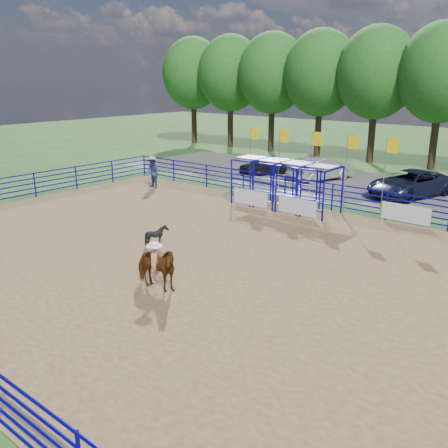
{
  "coord_description": "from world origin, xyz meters",
  "views": [
    {
      "loc": [
        12.13,
        -13.66,
        7.0
      ],
      "look_at": [
        -0.05,
        1.0,
        1.3
      ],
      "focal_mm": 40.0,
      "sensor_mm": 36.0,
      "label": 1
    }
  ],
  "objects": [
    {
      "name": "car_c",
      "position": [
        2.0,
        15.92,
        0.79
      ],
      "size": [
        4.2,
        6.14,
        1.56
      ],
      "primitive_type": "imported",
      "rotation": [
        0.0,
        0.0,
        -0.31
      ],
      "color": "#141734",
      "rests_on": "gravel_strip"
    },
    {
      "name": "calf",
      "position": [
        -2.92,
        -0.02,
        0.48
      ],
      "size": [
        1.03,
        0.97,
        0.91
      ],
      "primitive_type": "imported",
      "rotation": [
        0.0,
        0.0,
        1.91
      ],
      "color": "black",
      "rests_on": "arena_dirt"
    },
    {
      "name": "perimeter_fence",
      "position": [
        0.0,
        0.0,
        0.75
      ],
      "size": [
        30.1,
        20.1,
        1.5
      ],
      "color": "#0A0696",
      "rests_on": "ground"
    },
    {
      "name": "car_a",
      "position": [
        -8.74,
        16.18,
        0.68
      ],
      "size": [
        2.97,
        4.25,
        1.34
      ],
      "primitive_type": "imported",
      "rotation": [
        0.0,
        0.0,
        -0.39
      ],
      "color": "black",
      "rests_on": "gravel_strip"
    },
    {
      "name": "arena_dirt",
      "position": [
        0.0,
        0.0,
        0.01
      ],
      "size": [
        30.0,
        20.0,
        0.02
      ],
      "primitive_type": "cube",
      "color": "olive",
      "rests_on": "ground"
    },
    {
      "name": "gravel_strip",
      "position": [
        0.0,
        17.0,
        0.01
      ],
      "size": [
        40.0,
        10.0,
        0.01
      ],
      "primitive_type": "cube",
      "color": "slate",
      "rests_on": "ground"
    },
    {
      "name": "ground",
      "position": [
        0.0,
        0.0,
        0.0
      ],
      "size": [
        120.0,
        120.0,
        0.0
      ],
      "primitive_type": "plane",
      "color": "#355E25",
      "rests_on": "ground"
    },
    {
      "name": "horse_and_rider",
      "position": [
        0.38,
        -3.14,
        0.88
      ],
      "size": [
        1.96,
        1.05,
        2.29
      ],
      "color": "#613413",
      "rests_on": "arena_dirt"
    },
    {
      "name": "treeline",
      "position": [
        0.0,
        26.0,
        7.53
      ],
      "size": [
        56.4,
        6.4,
        11.24
      ],
      "color": "#3F2B19",
      "rests_on": "ground"
    },
    {
      "name": "chute_assembly",
      "position": [
        -1.9,
        8.84,
        1.26
      ],
      "size": [
        19.32,
        2.41,
        4.2
      ],
      "color": "#0A0696",
      "rests_on": "ground"
    },
    {
      "name": "spectator_cowboy",
      "position": [
        -11.53,
        7.65,
        1.01
      ],
      "size": [
        1.05,
        0.88,
        1.99
      ],
      "color": "navy",
      "rests_on": "arena_dirt"
    },
    {
      "name": "car_b",
      "position": [
        -4.49,
        16.82,
        0.82
      ],
      "size": [
        3.02,
        5.23,
        1.63
      ],
      "primitive_type": "imported",
      "rotation": [
        0.0,
        0.0,
        2.86
      ],
      "color": "gray",
      "rests_on": "gravel_strip"
    }
  ]
}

